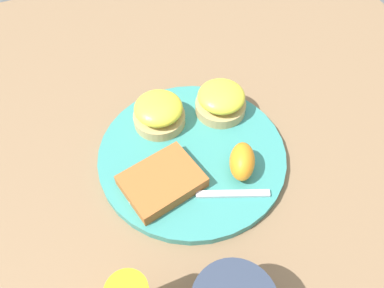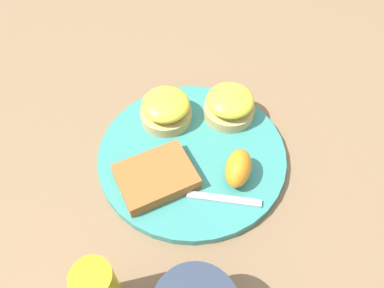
{
  "view_description": "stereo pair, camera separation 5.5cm",
  "coord_description": "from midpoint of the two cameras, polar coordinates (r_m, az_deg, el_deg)",
  "views": [
    {
      "loc": [
        0.12,
        0.31,
        0.47
      ],
      "look_at": [
        0.0,
        0.0,
        0.03
      ],
      "focal_mm": 35.0,
      "sensor_mm": 36.0,
      "label": 1
    },
    {
      "loc": [
        0.07,
        0.33,
        0.47
      ],
      "look_at": [
        0.0,
        0.0,
        0.03
      ],
      "focal_mm": 35.0,
      "sensor_mm": 36.0,
      "label": 2
    }
  ],
  "objects": [
    {
      "name": "hashbrown_patty",
      "position": [
        0.53,
        -2.58,
        -5.19
      ],
      "size": [
        0.12,
        0.1,
        0.02
      ],
      "primitive_type": "cube",
      "rotation": [
        0.0,
        0.0,
        0.25
      ],
      "color": "#A95F2B",
      "rests_on": "plate"
    },
    {
      "name": "plate",
      "position": [
        0.57,
        2.75,
        -1.81
      ],
      "size": [
        0.29,
        0.29,
        0.01
      ],
      "primitive_type": "cylinder",
      "color": "teal",
      "rests_on": "ground_plane"
    },
    {
      "name": "ground_plane",
      "position": [
        0.58,
        2.72,
        -2.21
      ],
      "size": [
        1.1,
        1.1,
        0.0
      ],
      "primitive_type": "plane",
      "color": "#846647"
    },
    {
      "name": "sandwich_benedict_right",
      "position": [
        0.59,
        -1.36,
        5.25
      ],
      "size": [
        0.08,
        0.08,
        0.05
      ],
      "color": "tan",
      "rests_on": "plate"
    },
    {
      "name": "fork",
      "position": [
        0.52,
        1.37,
        -7.78
      ],
      "size": [
        0.19,
        0.08,
        0.0
      ],
      "color": "silver",
      "rests_on": "plate"
    },
    {
      "name": "orange_wedge",
      "position": [
        0.53,
        10.02,
        -3.83
      ],
      "size": [
        0.06,
        0.07,
        0.04
      ],
      "primitive_type": "ellipsoid",
      "rotation": [
        0.0,
        0.0,
        4.23
      ],
      "color": "orange",
      "rests_on": "plate"
    },
    {
      "name": "sandwich_benedict_left",
      "position": [
        0.6,
        8.38,
        5.81
      ],
      "size": [
        0.08,
        0.08,
        0.05
      ],
      "color": "tan",
      "rests_on": "plate"
    }
  ]
}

